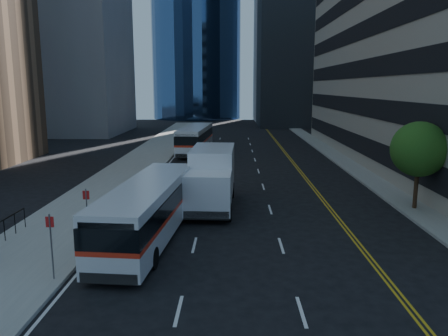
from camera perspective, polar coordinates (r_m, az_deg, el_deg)
name	(u,v)px	position (r m, az deg, el deg)	size (l,w,h in m)	color
ground	(274,263)	(18.63, 6.60, -12.20)	(160.00, 160.00, 0.00)	black
sidewalk_west	(143,160)	(43.58, -10.48, 1.00)	(5.00, 90.00, 0.15)	gray
sidewalk_east	(343,161)	(44.03, 15.24, 0.90)	(2.00, 90.00, 0.15)	gray
midrise_west	(61,18)	(74.63, -20.52, 17.87)	(18.00, 18.00, 35.00)	gray
street_tree	(419,149)	(27.54, 24.12, 2.24)	(3.20, 3.20, 5.10)	#332114
bus_front	(148,209)	(20.89, -9.84, -5.34)	(3.22, 10.94, 2.78)	silver
bus_rear	(195,139)	(48.19, -3.77, 3.85)	(3.28, 11.33, 2.88)	white
box_truck	(212,177)	(26.21, -1.61, -1.20)	(2.75, 7.38, 3.49)	white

